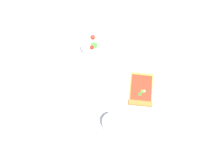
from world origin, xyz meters
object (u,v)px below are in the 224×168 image
at_px(plate, 133,89).
at_px(soda_glass, 111,124).
at_px(pizza_slice_main, 141,92).
at_px(salad_bowl, 92,45).

distance_m(plate, soda_glass, 0.19).
height_order(pizza_slice_main, soda_glass, soda_glass).
xyz_separation_m(plate, soda_glass, (-0.02, -0.19, 0.04)).
xyz_separation_m(pizza_slice_main, soda_glass, (-0.06, -0.18, 0.03)).
bearing_deg(salad_bowl, pizza_slice_main, -20.62).
distance_m(plate, pizza_slice_main, 0.04).
bearing_deg(soda_glass, pizza_slice_main, 72.63).
height_order(plate, pizza_slice_main, pizza_slice_main).
xyz_separation_m(plate, salad_bowl, (-0.26, 0.11, 0.03)).
relative_size(pizza_slice_main, salad_bowl, 1.60).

